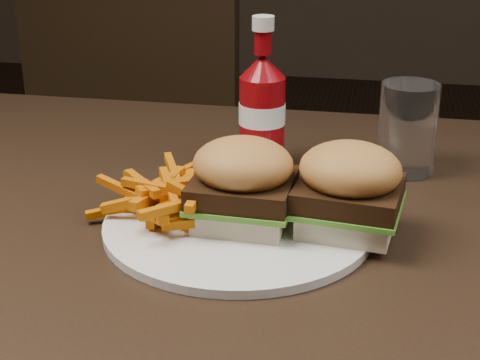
% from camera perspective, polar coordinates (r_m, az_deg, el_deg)
% --- Properties ---
extents(dining_table, '(1.20, 0.80, 0.04)m').
position_cam_1_polar(dining_table, '(0.77, 2.80, -4.72)').
color(dining_table, black).
rests_on(dining_table, ground).
extents(chair_far, '(0.49, 0.49, 0.04)m').
position_cam_1_polar(chair_far, '(1.72, -5.39, 0.11)').
color(chair_far, black).
rests_on(chair_far, ground).
extents(plate, '(0.27, 0.27, 0.01)m').
position_cam_1_polar(plate, '(0.75, -0.15, -3.47)').
color(plate, white).
rests_on(plate, dining_table).
extents(sandwich_half_a, '(0.09, 0.09, 0.02)m').
position_cam_1_polar(sandwich_half_a, '(0.74, 0.22, -2.54)').
color(sandwich_half_a, beige).
rests_on(sandwich_half_a, plate).
extents(sandwich_half_b, '(0.10, 0.09, 0.02)m').
position_cam_1_polar(sandwich_half_b, '(0.73, 8.33, -2.97)').
color(sandwich_half_b, beige).
rests_on(sandwich_half_b, plate).
extents(fries_pile, '(0.15, 0.15, 0.05)m').
position_cam_1_polar(fries_pile, '(0.76, -5.04, -1.08)').
color(fries_pile, '#C67907').
rests_on(fries_pile, plate).
extents(ketchup_bottle, '(0.07, 0.07, 0.11)m').
position_cam_1_polar(ketchup_bottle, '(0.89, 1.72, 4.54)').
color(ketchup_bottle, maroon).
rests_on(ketchup_bottle, dining_table).
extents(tumbler, '(0.08, 0.08, 0.11)m').
position_cam_1_polar(tumbler, '(0.90, 12.85, 3.93)').
color(tumbler, white).
rests_on(tumbler, dining_table).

